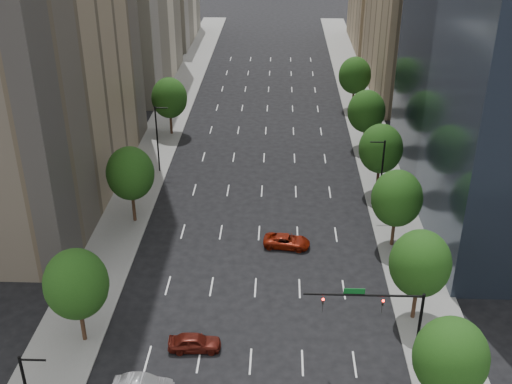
# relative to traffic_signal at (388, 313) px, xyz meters

# --- Properties ---
(sidewalk_left) EXTENTS (6.00, 200.00, 0.15)m
(sidewalk_left) POSITION_rel_traffic_signal_xyz_m (-26.03, 30.00, -5.10)
(sidewalk_left) COLOR slate
(sidewalk_left) RESTS_ON ground
(sidewalk_right) EXTENTS (6.00, 200.00, 0.15)m
(sidewalk_right) POSITION_rel_traffic_signal_xyz_m (4.97, 30.00, -5.10)
(sidewalk_right) COLOR slate
(sidewalk_right) RESTS_ON ground
(filler_left) EXTENTS (14.00, 26.00, 18.00)m
(filler_left) POSITION_rel_traffic_signal_xyz_m (-35.53, 106.00, 3.83)
(filler_left) COLOR beige
(filler_left) RESTS_ON ground
(parking_tan_right) EXTENTS (14.00, 30.00, 30.00)m
(parking_tan_right) POSITION_rel_traffic_signal_xyz_m (14.47, 70.00, 9.83)
(parking_tan_right) COLOR #8C7759
(parking_tan_right) RESTS_ON ground
(filler_right) EXTENTS (14.00, 26.00, 16.00)m
(filler_right) POSITION_rel_traffic_signal_xyz_m (14.47, 103.00, 2.83)
(filler_right) COLOR #8C7759
(filler_right) RESTS_ON ground
(tree_right_0) EXTENTS (5.20, 5.20, 8.39)m
(tree_right_0) POSITION_rel_traffic_signal_xyz_m (3.47, -5.00, 0.22)
(tree_right_0) COLOR #382316
(tree_right_0) RESTS_ON ground
(tree_right_1) EXTENTS (5.20, 5.20, 8.75)m
(tree_right_1) POSITION_rel_traffic_signal_xyz_m (3.47, 6.00, 0.58)
(tree_right_1) COLOR #382316
(tree_right_1) RESTS_ON ground
(tree_right_2) EXTENTS (5.20, 5.20, 8.61)m
(tree_right_2) POSITION_rel_traffic_signal_xyz_m (3.47, 18.00, 0.43)
(tree_right_2) COLOR #382316
(tree_right_2) RESTS_ON ground
(tree_right_3) EXTENTS (5.20, 5.20, 8.89)m
(tree_right_3) POSITION_rel_traffic_signal_xyz_m (3.47, 30.00, 0.72)
(tree_right_3) COLOR #382316
(tree_right_3) RESTS_ON ground
(tree_right_4) EXTENTS (5.20, 5.20, 8.46)m
(tree_right_4) POSITION_rel_traffic_signal_xyz_m (3.47, 44.00, 0.29)
(tree_right_4) COLOR #382316
(tree_right_4) RESTS_ON ground
(tree_right_5) EXTENTS (5.20, 5.20, 8.75)m
(tree_right_5) POSITION_rel_traffic_signal_xyz_m (3.47, 60.00, 0.58)
(tree_right_5) COLOR #382316
(tree_right_5) RESTS_ON ground
(tree_left_0) EXTENTS (5.20, 5.20, 8.75)m
(tree_left_0) POSITION_rel_traffic_signal_xyz_m (-24.53, 2.00, 0.58)
(tree_left_0) COLOR #382316
(tree_left_0) RESTS_ON ground
(tree_left_1) EXTENTS (5.20, 5.20, 8.97)m
(tree_left_1) POSITION_rel_traffic_signal_xyz_m (-24.53, 22.00, 0.79)
(tree_left_1) COLOR #382316
(tree_left_1) RESTS_ON ground
(tree_left_2) EXTENTS (5.20, 5.20, 8.68)m
(tree_left_2) POSITION_rel_traffic_signal_xyz_m (-24.53, 48.00, 0.50)
(tree_left_2) COLOR #382316
(tree_left_2) RESTS_ON ground
(streetlight_rn) EXTENTS (1.70, 0.20, 9.00)m
(streetlight_rn) POSITION_rel_traffic_signal_xyz_m (2.91, 25.00, -0.33)
(streetlight_rn) COLOR black
(streetlight_rn) RESTS_ON ground
(streetlight_ln) EXTENTS (1.70, 0.20, 9.00)m
(streetlight_ln) POSITION_rel_traffic_signal_xyz_m (-23.96, 35.00, -0.33)
(streetlight_ln) COLOR black
(streetlight_ln) RESTS_ON ground
(traffic_signal) EXTENTS (9.12, 0.40, 7.38)m
(traffic_signal) POSITION_rel_traffic_signal_xyz_m (0.00, 0.00, 0.00)
(traffic_signal) COLOR black
(traffic_signal) RESTS_ON ground
(car_maroon) EXTENTS (4.40, 1.93, 1.47)m
(car_maroon) POSITION_rel_traffic_signal_xyz_m (-15.17, 1.26, -4.44)
(car_maroon) COLOR #50140D
(car_maroon) RESTS_ON ground
(car_red_far) EXTENTS (5.09, 2.84, 1.35)m
(car_red_far) POSITION_rel_traffic_signal_xyz_m (-7.54, 17.36, -4.50)
(car_red_far) COLOR maroon
(car_red_far) RESTS_ON ground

